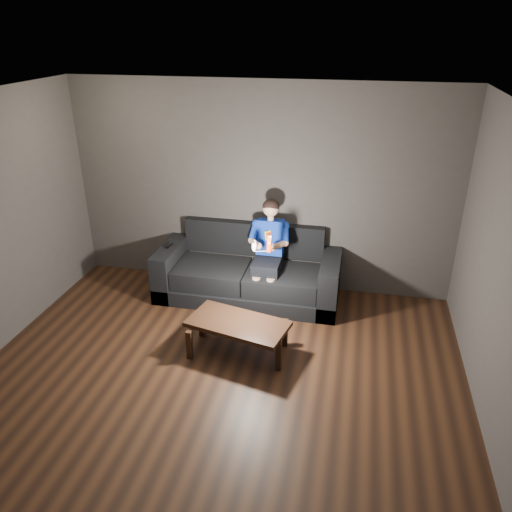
# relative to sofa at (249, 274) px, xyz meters

# --- Properties ---
(floor) EXTENTS (5.00, 5.00, 0.00)m
(floor) POSITION_rel_sofa_xyz_m (0.06, -2.13, -0.30)
(floor) COLOR black
(floor) RESTS_ON ground
(back_wall) EXTENTS (5.00, 0.04, 2.70)m
(back_wall) POSITION_rel_sofa_xyz_m (0.06, 0.37, 1.05)
(back_wall) COLOR #3E3937
(back_wall) RESTS_ON ground
(ceiling) EXTENTS (5.00, 5.00, 0.02)m
(ceiling) POSITION_rel_sofa_xyz_m (0.06, -2.13, 2.40)
(ceiling) COLOR white
(ceiling) RESTS_ON back_wall
(sofa) EXTENTS (2.34, 1.01, 0.90)m
(sofa) POSITION_rel_sofa_xyz_m (0.00, 0.00, 0.00)
(sofa) COLOR black
(sofa) RESTS_ON floor
(child) EXTENTS (0.50, 0.62, 1.23)m
(child) POSITION_rel_sofa_xyz_m (0.27, -0.06, 0.48)
(child) COLOR black
(child) RESTS_ON sofa
(wii_remote_red) EXTENTS (0.05, 0.07, 0.20)m
(wii_remote_red) POSITION_rel_sofa_xyz_m (0.36, -0.54, 0.71)
(wii_remote_red) COLOR red
(wii_remote_red) RESTS_ON child
(nunchuk_white) EXTENTS (0.06, 0.09, 0.15)m
(nunchuk_white) POSITION_rel_sofa_xyz_m (0.18, -0.53, 0.66)
(nunchuk_white) COLOR white
(nunchuk_white) RESTS_ON child
(wii_remote_black) EXTENTS (0.05, 0.14, 0.03)m
(wii_remote_black) POSITION_rel_sofa_xyz_m (-1.05, -0.09, 0.36)
(wii_remote_black) COLOR black
(wii_remote_black) RESTS_ON sofa
(coffee_table) EXTENTS (1.16, 0.76, 0.39)m
(coffee_table) POSITION_rel_sofa_xyz_m (0.16, -1.28, 0.04)
(coffee_table) COLOR black
(coffee_table) RESTS_ON floor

